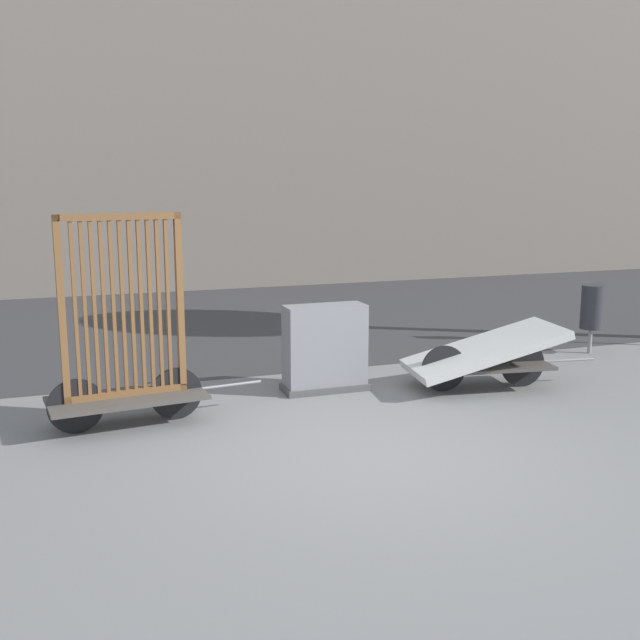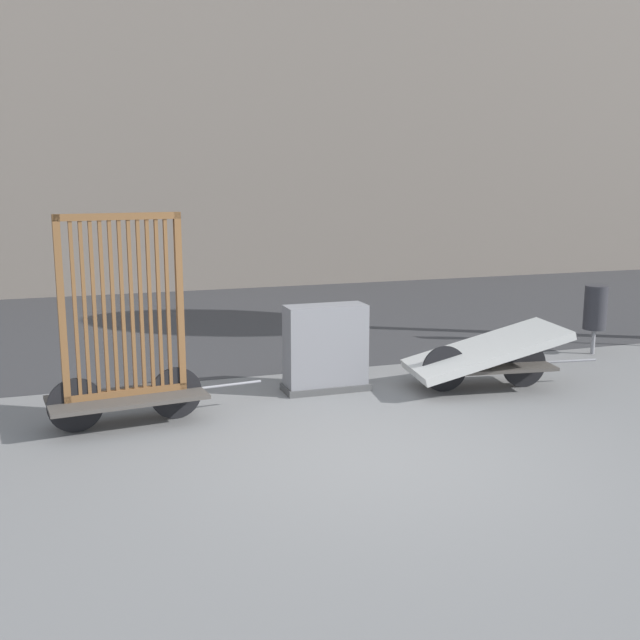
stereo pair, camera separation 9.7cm
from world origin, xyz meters
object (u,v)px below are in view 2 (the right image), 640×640
at_px(bike_cart_with_mattress, 485,354).
at_px(bike_cart_with_bedframe, 125,354).
at_px(trash_bin, 595,308).
at_px(utility_cabinet, 326,351).

bearing_deg(bike_cart_with_mattress, bike_cart_with_bedframe, -172.45).
distance_m(bike_cart_with_bedframe, trash_bin, 6.94).
height_order(utility_cabinet, trash_bin, utility_cabinet).
bearing_deg(bike_cart_with_bedframe, utility_cabinet, 7.19).
relative_size(bike_cart_with_bedframe, trash_bin, 2.28).
bearing_deg(bike_cart_with_bedframe, trash_bin, 3.06).
bearing_deg(trash_bin, bike_cart_with_bedframe, -170.42).
relative_size(utility_cabinet, trash_bin, 1.04).
distance_m(bike_cart_with_bedframe, utility_cabinet, 2.51).
bearing_deg(trash_bin, bike_cart_with_mattress, -155.47).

